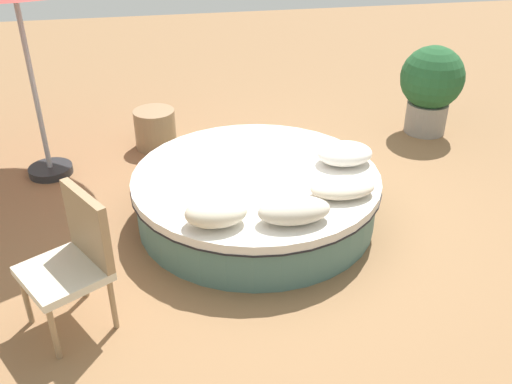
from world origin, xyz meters
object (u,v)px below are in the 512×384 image
object	(u,v)px
round_bed	(256,196)
throw_pillow_0	(216,212)
throw_pillow_3	(345,154)
patio_chair	(75,254)
side_table	(155,129)
planter	(431,85)
throw_pillow_2	(342,187)
throw_pillow_1	(294,210)

from	to	relation	value
round_bed	throw_pillow_0	distance (m)	0.89
round_bed	throw_pillow_0	xyz separation A→B (m)	(-0.43, -0.71, 0.32)
throw_pillow_3	patio_chair	xyz separation A→B (m)	(-2.23, -1.13, 0.02)
throw_pillow_3	round_bed	bearing A→B (deg)	-175.33
patio_chair	side_table	size ratio (longest dim) A/B	2.16
side_table	planter	bearing A→B (deg)	-2.99
planter	side_table	bearing A→B (deg)	177.01
throw_pillow_2	side_table	xyz separation A→B (m)	(-1.46, 2.14, -0.30)
throw_pillow_1	throw_pillow_3	distance (m)	1.08
throw_pillow_2	throw_pillow_1	bearing A→B (deg)	-147.43
throw_pillow_0	patio_chair	distance (m)	1.04
patio_chair	side_table	xyz separation A→B (m)	(0.58, 2.73, -0.34)
round_bed	side_table	size ratio (longest dim) A/B	4.78
throw_pillow_3	planter	size ratio (longest dim) A/B	0.48
planter	side_table	distance (m)	3.18
planter	side_table	xyz separation A→B (m)	(-3.15, 0.16, -0.36)
throw_pillow_0	throw_pillow_1	xyz separation A→B (m)	(0.58, -0.07, -0.01)
throw_pillow_0	planter	xyz separation A→B (m)	(2.75, 2.21, 0.03)
throw_pillow_1	planter	xyz separation A→B (m)	(2.17, 2.28, 0.04)
throw_pillow_0	throw_pillow_2	xyz separation A→B (m)	(1.06, 0.23, -0.03)
round_bed	patio_chair	distance (m)	1.80
throw_pillow_0	side_table	bearing A→B (deg)	99.60
round_bed	throw_pillow_1	distance (m)	0.85
throw_pillow_1	throw_pillow_2	distance (m)	0.57
throw_pillow_1	planter	world-z (taller)	planter
throw_pillow_0	throw_pillow_2	world-z (taller)	throw_pillow_0
round_bed	throw_pillow_1	world-z (taller)	throw_pillow_1
throw_pillow_3	patio_chair	bearing A→B (deg)	-153.08
throw_pillow_1	patio_chair	xyz separation A→B (m)	(-1.56, -0.29, 0.02)
round_bed	side_table	world-z (taller)	round_bed
throw_pillow_2	patio_chair	xyz separation A→B (m)	(-2.04, -0.59, 0.04)
round_bed	throw_pillow_2	xyz separation A→B (m)	(0.62, -0.48, 0.29)
throw_pillow_1	patio_chair	size ratio (longest dim) A/B	0.57
planter	throw_pillow_2	bearing A→B (deg)	-130.55
planter	patio_chair	bearing A→B (deg)	-145.44
planter	side_table	world-z (taller)	planter
round_bed	throw_pillow_1	bearing A→B (deg)	-79.36
throw_pillow_0	throw_pillow_2	distance (m)	1.08
round_bed	patio_chair	bearing A→B (deg)	-142.96
planter	throw_pillow_1	bearing A→B (deg)	-133.54
throw_pillow_1	throw_pillow_3	world-z (taller)	throw_pillow_1
throw_pillow_1	throw_pillow_2	world-z (taller)	throw_pillow_1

